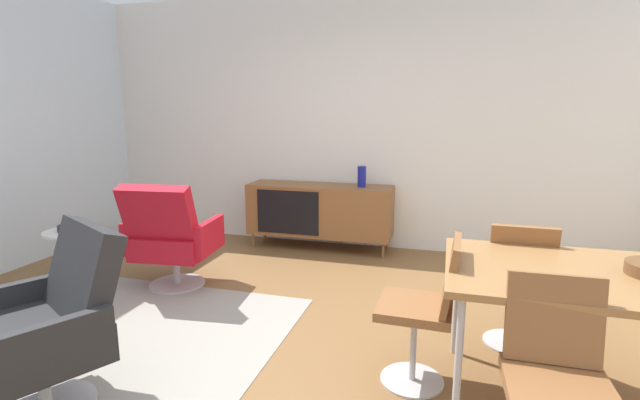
% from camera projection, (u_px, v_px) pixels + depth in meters
% --- Properties ---
extents(ground_plane, '(8.32, 8.32, 0.00)m').
position_uv_depth(ground_plane, '(291.00, 358.00, 2.85)').
color(ground_plane, brown).
extents(wall_back, '(6.80, 0.12, 2.80)m').
position_uv_depth(wall_back, '(368.00, 122.00, 5.03)').
color(wall_back, white).
rests_on(wall_back, ground_plane).
extents(sideboard, '(1.60, 0.45, 0.72)m').
position_uv_depth(sideboard, '(319.00, 210.00, 5.06)').
color(sideboard, brown).
rests_on(sideboard, ground_plane).
extents(vase_cobalt, '(0.09, 0.09, 0.22)m').
position_uv_depth(vase_cobalt, '(362.00, 177.00, 4.85)').
color(vase_cobalt, navy).
rests_on(vase_cobalt, sideboard).
extents(dining_table, '(1.60, 0.90, 0.74)m').
position_uv_depth(dining_table, '(615.00, 283.00, 2.22)').
color(dining_table, olive).
rests_on(dining_table, ground_plane).
extents(dining_chair_near_window, '(0.44, 0.41, 0.86)m').
position_uv_depth(dining_chair_near_window, '(426.00, 306.00, 2.50)').
color(dining_chair_near_window, brown).
rests_on(dining_chair_near_window, ground_plane).
extents(dining_chair_front_left, '(0.41, 0.43, 0.86)m').
position_uv_depth(dining_chair_front_left, '(556.00, 377.00, 1.83)').
color(dining_chair_front_left, brown).
rests_on(dining_chair_front_left, ground_plane).
extents(dining_chair_back_left, '(0.41, 0.43, 0.86)m').
position_uv_depth(dining_chair_back_left, '(518.00, 280.00, 2.88)').
color(dining_chair_back_left, brown).
rests_on(dining_chair_back_left, ground_plane).
extents(lounge_chair_red, '(0.77, 0.71, 0.95)m').
position_uv_depth(lounge_chair_red, '(170.00, 236.00, 3.90)').
color(lounge_chair_red, red).
rests_on(lounge_chair_red, ground_plane).
extents(armchair_black_shell, '(0.88, 0.86, 0.95)m').
position_uv_depth(armchair_black_shell, '(51.00, 321.00, 2.32)').
color(armchair_black_shell, '#262628').
rests_on(armchair_black_shell, ground_plane).
extents(side_table_round, '(0.44, 0.44, 0.52)m').
position_uv_depth(side_table_round, '(73.00, 253.00, 3.91)').
color(side_table_round, white).
rests_on(side_table_round, ground_plane).
extents(fruit_bowl, '(0.20, 0.20, 0.11)m').
position_uv_depth(fruit_bowl, '(70.00, 226.00, 3.86)').
color(fruit_bowl, '#262628').
rests_on(fruit_bowl, side_table_round).
extents(area_rug, '(2.20, 1.70, 0.01)m').
position_uv_depth(area_rug, '(129.00, 330.00, 3.21)').
color(area_rug, gray).
rests_on(area_rug, ground_plane).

